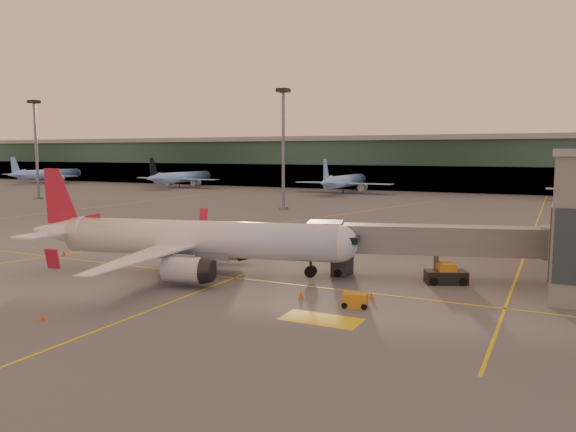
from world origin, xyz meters
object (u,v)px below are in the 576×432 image
at_px(gpu_cart, 355,301).
at_px(pushback_tug, 446,275).
at_px(catering_truck, 191,243).
at_px(main_airplane, 189,240).

relative_size(gpu_cart, pushback_tug, 0.50).
bearing_deg(catering_truck, gpu_cart, -21.88).
bearing_deg(gpu_cart, catering_truck, 149.66).
height_order(main_airplane, gpu_cart, main_airplane).
height_order(main_airplane, catering_truck, main_airplane).
bearing_deg(gpu_cart, main_airplane, 156.61).
distance_m(main_airplane, catering_truck, 4.09).
height_order(catering_truck, pushback_tug, catering_truck).
relative_size(catering_truck, pushback_tug, 1.31).
xyz_separation_m(catering_truck, pushback_tug, (26.53, 3.64, -1.65)).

